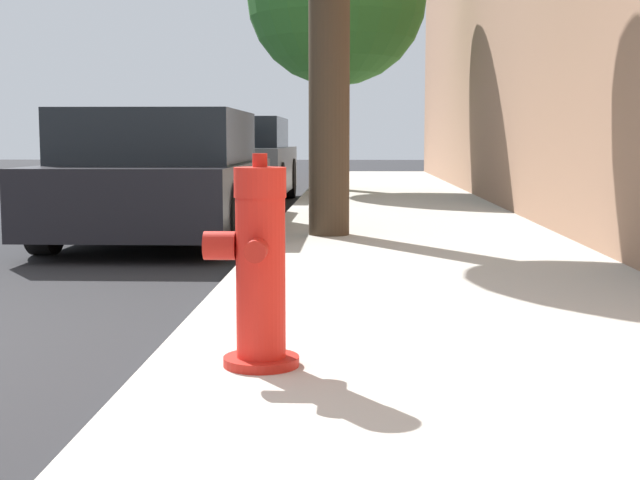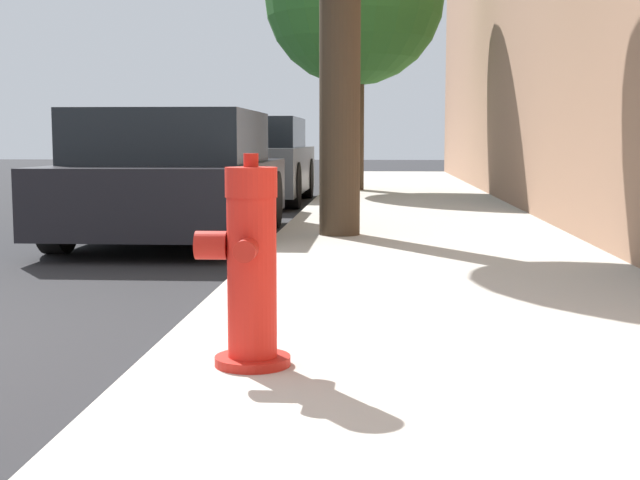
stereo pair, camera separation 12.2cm
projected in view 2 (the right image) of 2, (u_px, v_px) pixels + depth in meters
name	position (u px, v px, depth m)	size (l,w,h in m)	color
sidewalk_slab	(478.00, 373.00, 3.50)	(2.61, 40.00, 0.15)	#B7B2A8
fire_hydrant	(250.00, 269.00, 3.27)	(0.35, 0.38, 0.79)	red
parked_car_near	(176.00, 178.00, 8.78)	(1.78, 3.88, 1.27)	black
parked_car_mid	(247.00, 161.00, 13.86)	(1.86, 3.89, 1.32)	#4C5156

